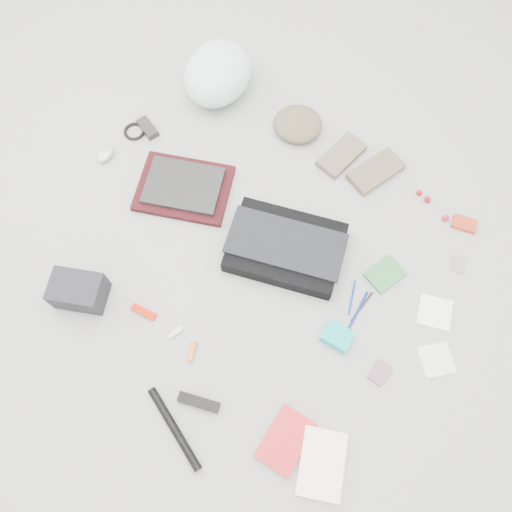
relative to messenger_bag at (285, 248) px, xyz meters
The scene contains 33 objects.
ground_plane 0.12m from the messenger_bag, 127.80° to the right, with size 4.00×4.00×0.00m, color gray.
messenger_bag is the anchor object (origin of this frame).
bag_flap 0.04m from the messenger_bag, 26.57° to the right, with size 0.43×0.20×0.01m, color black.
laptop_sleeve 0.48m from the messenger_bag, behind, with size 0.36×0.27×0.03m, color black.
laptop 0.48m from the messenger_bag, behind, with size 0.29×0.21×0.02m, color black.
bike_helmet 0.82m from the messenger_bag, 141.34° to the left, with size 0.27×0.34×0.20m, color white.
beanie 0.56m from the messenger_bag, 115.42° to the left, with size 0.20×0.19×0.07m, color brown.
mitten_left 0.48m from the messenger_bag, 92.15° to the left, with size 0.10×0.21×0.03m, color #6C5A4B.
mitten_right 0.50m from the messenger_bag, 74.48° to the left, with size 0.11×0.22×0.03m, color brown.
power_brick 0.79m from the messenger_bag, 167.40° to the left, with size 0.11×0.05×0.03m, color black.
cable_coil 0.83m from the messenger_bag, behind, with size 0.09×0.09×0.01m, color black.
mouse 0.84m from the messenger_bag, behind, with size 0.05×0.09×0.03m, color #A9A9B3.
camera_bag 0.76m from the messenger_bag, 134.49° to the right, with size 0.18×0.13×0.12m, color #222228.
multitool 0.57m from the messenger_bag, 122.95° to the right, with size 0.10×0.03×0.01m, color #B11800.
toiletry_tube_white 0.51m from the messenger_bag, 109.31° to the right, with size 0.02×0.02×0.06m, color silver.
toiletry_tube_orange 0.51m from the messenger_bag, 99.00° to the right, with size 0.02×0.02×0.07m, color #CD6426.
u_lock 0.63m from the messenger_bag, 86.53° to the right, with size 0.14×0.04×0.03m, color black.
bike_pump 0.74m from the messenger_bag, 88.72° to the right, with size 0.03×0.03×0.30m, color black.
book_red 0.67m from the messenger_bag, 59.19° to the right, with size 0.13×0.19×0.02m, color red.
book_white 0.75m from the messenger_bag, 50.30° to the right, with size 0.14×0.21×0.02m, color white.
notepad 0.38m from the messenger_bag, 17.37° to the left, with size 0.10×0.13×0.02m, color #2F7238.
pen_blue 0.30m from the messenger_bag, ahead, with size 0.01×0.01×0.13m, color navy.
pen_black 0.35m from the messenger_bag, ahead, with size 0.01×0.01×0.14m, color black.
pen_navy 0.35m from the messenger_bag, ahead, with size 0.01×0.01×0.16m, color navy.
accordion_wallet 0.38m from the messenger_bag, 30.54° to the right, with size 0.10×0.08×0.05m, color #03B2AB.
card_deck 0.55m from the messenger_bag, 23.40° to the right, with size 0.05×0.08×0.01m, color #855970.
napkin_top 0.59m from the messenger_bag, ahead, with size 0.12×0.12×0.01m, color white.
napkin_bottom 0.66m from the messenger_bag, ahead, with size 0.11×0.11×0.01m, color silver.
lollipop_a 0.59m from the messenger_bag, 56.59° to the left, with size 0.02×0.02×0.02m, color #B70E03.
lollipop_b 0.60m from the messenger_bag, 52.78° to the left, with size 0.03×0.03×0.03m, color #AC0214.
lollipop_c 0.64m from the messenger_bag, 44.10° to the left, with size 0.03×0.03×0.03m, color maroon.
altoids_tin 0.70m from the messenger_bag, 40.96° to the left, with size 0.09×0.06×0.02m, color #B33A1C.
stamp_sheet 0.65m from the messenger_bag, 27.17° to the left, with size 0.06×0.07×0.00m, color gray.
Camera 1 is at (0.37, -0.59, 1.74)m, focal length 35.00 mm.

